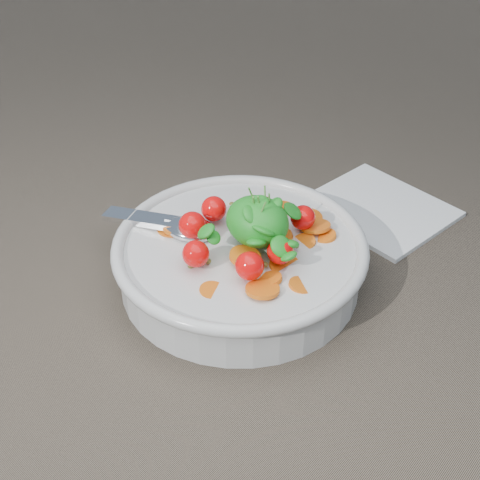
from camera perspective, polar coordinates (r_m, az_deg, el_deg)
The scene contains 3 objects.
ground at distance 0.63m, azimuth 0.24°, elevation -4.63°, with size 6.00×6.00×0.00m, color brown.
bowl at distance 0.62m, azimuth 0.04°, elevation -1.55°, with size 0.25×0.24×0.10m.
napkin at distance 0.75m, azimuth 11.74°, elevation 2.64°, with size 0.14×0.12×0.01m, color white.
Camera 1 is at (0.30, -0.36, 0.41)m, focal length 50.00 mm.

